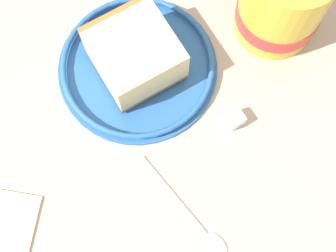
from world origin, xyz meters
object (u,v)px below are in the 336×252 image
Objects in this scene: cake_slice at (135,54)px; sugar_cube at (235,119)px; small_plate at (138,66)px; teaspoon at (201,227)px; tea_mug at (282,0)px.

sugar_cube is (4.75, 11.42, -2.56)cm from cake_slice.
sugar_cube is at bearing 68.01° from small_plate.
teaspoon is (16.24, 9.11, -0.37)cm from small_plate.
tea_mug reaches higher than small_plate.
sugar_cube is at bearing 67.41° from cake_slice.
teaspoon is at bearing 29.42° from cake_slice.
sugar_cube reaches higher than teaspoon.
small_plate is 10.47× the size of sugar_cube.
small_plate is 2.70cm from cake_slice.
tea_mug is at bearing 166.02° from sugar_cube.
sugar_cube reaches higher than small_plate.
small_plate is at bearing -150.72° from teaspoon.
tea_mug is 1.11× the size of teaspoon.
small_plate is 1.66× the size of teaspoon.
teaspoon is at bearing -10.37° from sugar_cube.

